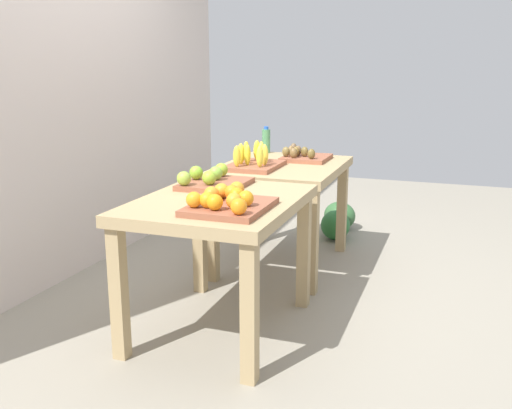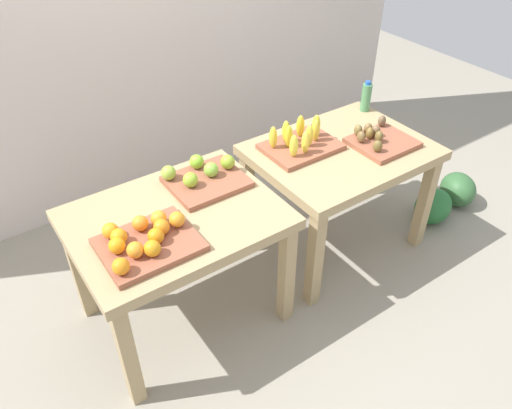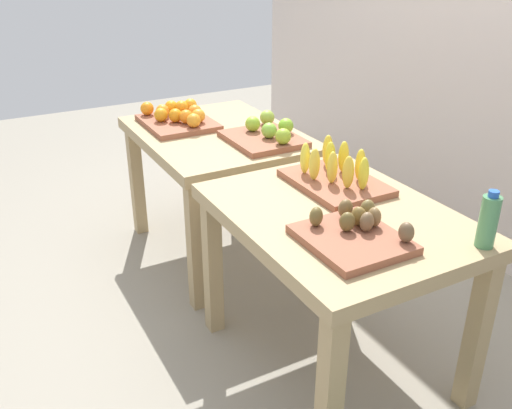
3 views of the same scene
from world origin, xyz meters
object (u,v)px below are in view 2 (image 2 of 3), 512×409
object	(u,v)px
apple_bin	(204,177)
banana_crate	(300,142)
kiwi_bin	(379,140)
display_table_left	(177,231)
watermelon_pile	(446,198)
water_bottle	(366,97)
display_table_right	(340,163)
orange_bin	(145,240)

from	to	relation	value
apple_bin	banana_crate	bearing A→B (deg)	-2.26
banana_crate	kiwi_bin	world-z (taller)	banana_crate
display_table_left	watermelon_pile	bearing A→B (deg)	-6.26
apple_bin	banana_crate	world-z (taller)	banana_crate
kiwi_bin	water_bottle	size ratio (longest dim) A/B	1.73
kiwi_bin	banana_crate	bearing A→B (deg)	152.22
display_table_left	water_bottle	distance (m)	1.61
display_table_left	apple_bin	bearing A→B (deg)	31.41
display_table_left	banana_crate	xyz separation A→B (m)	(0.90, 0.14, 0.16)
display_table_right	orange_bin	distance (m)	1.35
banana_crate	display_table_right	bearing A→B (deg)	-32.16
orange_bin	watermelon_pile	world-z (taller)	orange_bin
display_table_left	watermelon_pile	world-z (taller)	display_table_left
banana_crate	water_bottle	bearing A→B (deg)	12.08
banana_crate	watermelon_pile	size ratio (longest dim) A/B	0.67
watermelon_pile	banana_crate	bearing A→B (deg)	162.22
orange_bin	kiwi_bin	xyz separation A→B (m)	(1.55, 0.05, -0.01)
display_table_right	orange_bin	bearing A→B (deg)	-174.15
display_table_right	orange_bin	xyz separation A→B (m)	(-1.34, -0.14, 0.15)
display_table_left	apple_bin	world-z (taller)	apple_bin
display_table_left	display_table_right	world-z (taller)	same
apple_bin	watermelon_pile	size ratio (longest dim) A/B	0.63
apple_bin	watermelon_pile	bearing A→B (deg)	-12.28
orange_bin	apple_bin	distance (m)	0.56
display_table_right	apple_bin	bearing A→B (deg)	169.39
water_bottle	apple_bin	bearing A→B (deg)	-174.85
kiwi_bin	water_bottle	bearing A→B (deg)	56.55
display_table_left	apple_bin	size ratio (longest dim) A/B	2.48
display_table_left	orange_bin	world-z (taller)	orange_bin
display_table_left	kiwi_bin	bearing A→B (deg)	-3.87
display_table_left	display_table_right	bearing A→B (deg)	0.00
apple_bin	banana_crate	size ratio (longest dim) A/B	0.95
display_table_left	banana_crate	bearing A→B (deg)	8.50
apple_bin	kiwi_bin	world-z (taller)	apple_bin
apple_bin	watermelon_pile	world-z (taller)	apple_bin
display_table_left	orange_bin	bearing A→B (deg)	-147.73
display_table_right	banana_crate	bearing A→B (deg)	147.84
display_table_left	water_bottle	size ratio (longest dim) A/B	5.01
orange_bin	kiwi_bin	distance (m)	1.55
orange_bin	banana_crate	bearing A→B (deg)	13.64
orange_bin	kiwi_bin	world-z (taller)	orange_bin
orange_bin	display_table_right	bearing A→B (deg)	5.85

